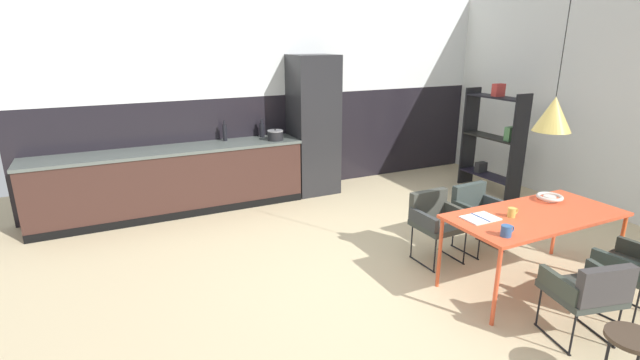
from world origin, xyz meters
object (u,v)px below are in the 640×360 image
at_px(armchair_far_side, 640,262).
at_px(armchair_head_of_table, 476,208).
at_px(open_book, 480,218).
at_px(cooking_pot, 275,135).
at_px(armchair_by_stool, 590,289).
at_px(mug_dark_espresso, 507,231).
at_px(side_stool, 632,342).
at_px(pendant_lamp_over_table_near, 554,114).
at_px(refrigerator_column, 313,126).
at_px(bottle_wine_green, 225,132).
at_px(bottle_vinegar_dark, 262,130).
at_px(dining_table, 535,218).
at_px(mug_white_ceramic, 512,212).
at_px(open_shelf_unit, 493,138).
at_px(fruit_bowl, 550,197).
at_px(armchair_corner_seat, 435,216).

bearing_deg(armchair_far_side, armchair_head_of_table, 90.27).
bearing_deg(open_book, armchair_far_side, -44.38).
xyz_separation_m(armchair_head_of_table, cooking_pot, (-1.44, 2.53, 0.49)).
distance_m(armchair_by_stool, mug_dark_espresso, 0.72).
xyz_separation_m(side_stool, pendant_lamp_over_table_near, (0.61, 1.28, 1.27)).
xyz_separation_m(refrigerator_column, armchair_far_side, (1.00, -4.28, -0.53)).
distance_m(refrigerator_column, armchair_head_of_table, 2.82).
bearing_deg(bottle_wine_green, cooking_pot, -22.96).
xyz_separation_m(refrigerator_column, bottle_vinegar_dark, (-0.75, 0.19, -0.03)).
relative_size(dining_table, armchair_head_of_table, 2.34).
distance_m(refrigerator_column, dining_table, 3.59).
xyz_separation_m(armchair_head_of_table, mug_dark_espresso, (-0.79, -1.11, 0.31)).
distance_m(bottle_wine_green, pendant_lamp_over_table_near, 4.24).
relative_size(open_book, mug_white_ceramic, 2.70).
bearing_deg(mug_white_ceramic, armchair_head_of_table, 63.59).
bearing_deg(open_shelf_unit, bottle_wine_green, -109.96).
bearing_deg(pendant_lamp_over_table_near, open_shelf_unit, 51.96).
bearing_deg(mug_white_ceramic, armchair_far_side, -52.09).
height_order(fruit_bowl, bottle_wine_green, bottle_wine_green).
bearing_deg(open_book, bottle_wine_green, 111.52).
bearing_deg(armchair_head_of_table, open_shelf_unit, -142.55).
xyz_separation_m(armchair_corner_seat, side_stool, (-0.14, -2.15, -0.09)).
height_order(dining_table, armchair_corner_seat, armchair_corner_seat).
distance_m(armchair_far_side, mug_dark_espresso, 1.17).
bearing_deg(mug_white_ceramic, dining_table, -9.30).
xyz_separation_m(fruit_bowl, side_stool, (-1.03, -1.50, -0.37)).
bearing_deg(armchair_by_stool, armchair_head_of_table, 87.04).
xyz_separation_m(armchair_corner_seat, armchair_by_stool, (0.12, -1.66, -0.02)).
relative_size(armchair_head_of_table, bottle_wine_green, 2.50).
xyz_separation_m(fruit_bowl, open_shelf_unit, (1.41, 2.12, 0.07)).
distance_m(armchair_by_stool, bottle_vinegar_dark, 4.68).
distance_m(refrigerator_column, cooking_pot, 0.67).
bearing_deg(cooking_pot, mug_dark_espresso, -79.95).
distance_m(refrigerator_column, mug_white_ceramic, 3.50).
bearing_deg(open_book, armchair_corner_seat, 82.48).
bearing_deg(cooking_pot, armchair_far_side, -68.28).
relative_size(cooking_pot, pendant_lamp_over_table_near, 0.16).
relative_size(bottle_vinegar_dark, pendant_lamp_over_table_near, 0.19).
height_order(armchair_head_of_table, mug_white_ceramic, mug_white_ceramic).
height_order(refrigerator_column, mug_dark_espresso, refrigerator_column).
bearing_deg(armchair_by_stool, bottle_wine_green, 122.90).
bearing_deg(refrigerator_column, mug_dark_espresso, -90.18).
relative_size(mug_dark_espresso, side_stool, 0.30).
xyz_separation_m(fruit_bowl, pendant_lamp_over_table_near, (-0.42, -0.22, 0.90)).
xyz_separation_m(open_book, mug_dark_espresso, (-0.09, -0.38, 0.04)).
xyz_separation_m(armchair_head_of_table, side_stool, (-0.75, -2.18, -0.07)).
height_order(armchair_corner_seat, side_stool, armchair_corner_seat).
xyz_separation_m(refrigerator_column, cooking_pot, (-0.66, -0.11, -0.07)).
bearing_deg(pendant_lamp_over_table_near, mug_white_ceramic, 165.42).
height_order(armchair_by_stool, cooking_pot, cooking_pot).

